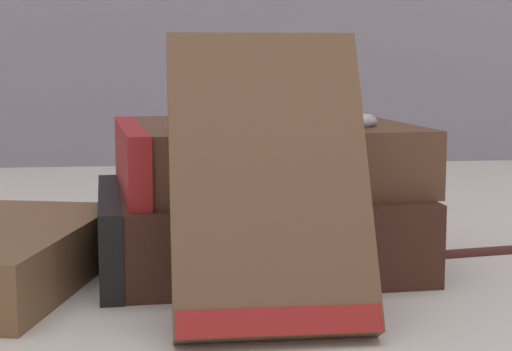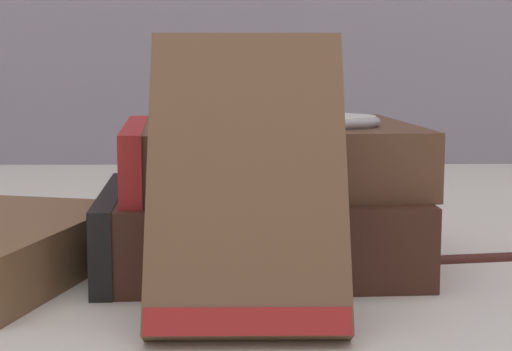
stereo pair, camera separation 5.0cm
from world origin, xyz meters
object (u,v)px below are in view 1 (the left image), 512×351
(book_leaning_front, at_px, (270,191))
(book_flat_top, at_px, (254,155))
(fountain_pen, at_px, (498,246))
(book_flat_bottom, at_px, (245,228))
(pocket_watch, at_px, (327,120))
(reading_glasses, at_px, (203,217))

(book_leaning_front, bearing_deg, book_flat_top, 86.44)
(book_flat_top, xyz_separation_m, fountain_pen, (0.15, -0.00, -0.06))
(book_flat_bottom, xyz_separation_m, pocket_watch, (0.05, -0.01, 0.06))
(reading_glasses, relative_size, fountain_pen, 0.78)
(book_flat_bottom, relative_size, book_leaning_front, 1.40)
(book_flat_bottom, distance_m, reading_glasses, 0.15)
(book_flat_bottom, distance_m, book_leaning_front, 0.12)
(book_leaning_front, bearing_deg, fountain_pen, 37.43)
(book_leaning_front, bearing_deg, pocket_watch, 65.74)
(book_flat_bottom, bearing_deg, book_flat_top, 58.61)
(fountain_pen, bearing_deg, book_leaning_front, -151.80)
(book_leaning_front, height_order, pocket_watch, book_leaning_front)
(book_flat_bottom, distance_m, fountain_pen, 0.16)
(fountain_pen, bearing_deg, book_flat_bottom, 174.60)
(book_leaning_front, relative_size, pocket_watch, 2.23)
(book_leaning_front, xyz_separation_m, pocket_watch, (0.05, 0.11, 0.02))
(pocket_watch, height_order, fountain_pen, pocket_watch)
(book_flat_bottom, bearing_deg, book_leaning_front, -93.62)
(fountain_pen, bearing_deg, reading_glasses, 133.46)
(book_flat_bottom, relative_size, fountain_pen, 1.39)
(book_flat_top, bearing_deg, reading_glasses, 95.41)
(book_flat_top, height_order, book_leaning_front, book_leaning_front)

